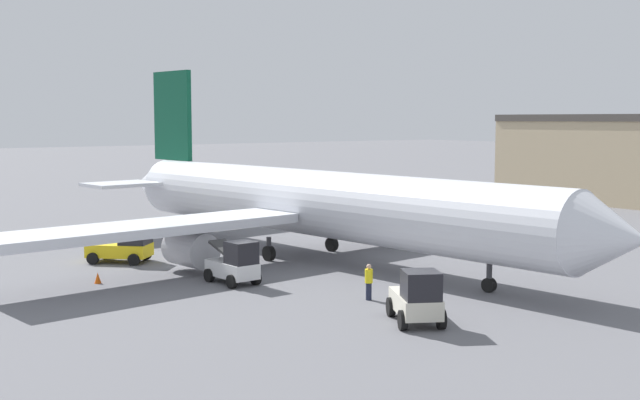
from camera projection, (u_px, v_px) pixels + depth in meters
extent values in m
plane|color=slate|center=(320.00, 259.00, 47.89)|extent=(400.00, 400.00, 0.00)
cylinder|color=silver|center=(320.00, 203.00, 47.55)|extent=(34.14, 7.56, 3.92)
cone|color=silver|center=(614.00, 237.00, 33.90)|extent=(3.54, 4.16, 3.85)
cone|color=silver|center=(153.00, 184.00, 61.63)|extent=(4.69, 4.17, 3.73)
cube|color=silver|center=(416.00, 200.00, 55.94)|extent=(5.80, 17.56, 0.50)
cube|color=silver|center=(148.00, 228.00, 41.79)|extent=(5.80, 17.56, 0.50)
cylinder|color=#B7B7BC|center=(390.00, 223.00, 54.35)|extent=(3.08, 2.27, 1.97)
cylinder|color=#B7B7BC|center=(191.00, 249.00, 43.66)|extent=(3.08, 2.27, 1.97)
cube|color=#0C4C33|center=(172.00, 116.00, 58.93)|extent=(4.57, 0.85, 6.51)
cube|color=silver|center=(221.00, 178.00, 62.31)|extent=(4.02, 5.06, 0.24)
cube|color=silver|center=(121.00, 184.00, 56.53)|extent=(4.02, 5.06, 0.24)
cylinder|color=#38383D|center=(489.00, 278.00, 38.83)|extent=(0.28, 0.28, 1.42)
cylinder|color=black|center=(489.00, 285.00, 38.86)|extent=(0.73, 0.42, 0.70)
cylinder|color=#38383D|center=(269.00, 249.00, 47.36)|extent=(0.28, 0.28, 1.42)
cylinder|color=black|center=(269.00, 253.00, 47.39)|extent=(0.93, 0.45, 0.90)
cylinder|color=#38383D|center=(332.00, 240.00, 50.77)|extent=(0.28, 0.28, 1.42)
cylinder|color=black|center=(332.00, 244.00, 50.80)|extent=(0.93, 0.45, 0.90)
cylinder|color=#1E2338|center=(369.00, 291.00, 37.16)|extent=(0.27, 0.27, 0.81)
cylinder|color=yellow|center=(369.00, 276.00, 37.08)|extent=(0.37, 0.37, 0.64)
sphere|color=tan|center=(369.00, 267.00, 37.04)|extent=(0.24, 0.24, 0.24)
cube|color=yellow|center=(119.00, 250.00, 46.94)|extent=(3.79, 3.81, 0.76)
cube|color=black|center=(135.00, 235.00, 46.69)|extent=(2.26, 2.26, 1.09)
cylinder|color=black|center=(134.00, 260.00, 45.89)|extent=(0.68, 0.69, 0.69)
cylinder|color=black|center=(146.00, 254.00, 47.68)|extent=(0.68, 0.69, 0.69)
cylinder|color=black|center=(93.00, 258.00, 46.26)|extent=(0.68, 0.69, 0.69)
cylinder|color=black|center=(106.00, 253.00, 48.05)|extent=(0.68, 0.69, 0.69)
cube|color=silver|center=(232.00, 269.00, 40.90)|extent=(3.10, 1.62, 0.79)
cube|color=black|center=(241.00, 253.00, 40.16)|extent=(1.40, 1.37, 1.12)
cube|color=#333333|center=(226.00, 248.00, 41.22)|extent=(1.94, 1.12, 0.73)
cylinder|color=black|center=(232.00, 282.00, 39.68)|extent=(0.71, 0.32, 0.69)
cylinder|color=black|center=(256.00, 278.00, 40.59)|extent=(0.71, 0.32, 0.69)
cylinder|color=black|center=(209.00, 275.00, 41.30)|extent=(0.71, 0.32, 0.69)
cylinder|color=black|center=(233.00, 272.00, 42.21)|extent=(0.71, 0.32, 0.69)
cube|color=beige|center=(415.00, 303.00, 33.04)|extent=(3.63, 2.97, 0.79)
cube|color=black|center=(421.00, 285.00, 32.03)|extent=(1.95, 1.94, 1.13)
cylinder|color=black|center=(403.00, 320.00, 31.85)|extent=(0.84, 0.64, 0.81)
cylinder|color=black|center=(441.00, 319.00, 32.03)|extent=(0.84, 0.64, 0.81)
cylinder|color=black|center=(391.00, 307.00, 34.12)|extent=(0.84, 0.64, 0.81)
cylinder|color=black|center=(427.00, 306.00, 34.30)|extent=(0.84, 0.64, 0.81)
cone|color=#EF590F|center=(98.00, 278.00, 40.92)|extent=(0.36, 0.36, 0.55)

